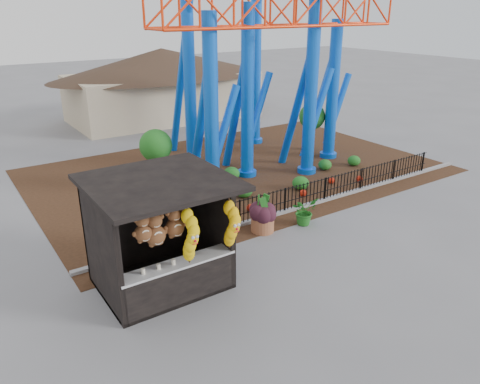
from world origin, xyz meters
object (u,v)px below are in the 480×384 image
roller_coaster (256,23)px  potted_plant (304,211)px  prize_booth (163,238)px  terracotta_planter (263,223)px

roller_coaster → potted_plant: bearing=-110.4°
potted_plant → prize_booth: bearing=-177.6°
terracotta_planter → potted_plant: potted_plant is taller
terracotta_planter → potted_plant: (1.55, -0.34, 0.20)m
prize_booth → roller_coaster: roller_coaster is taller
prize_booth → terracotta_planter: 4.61m
prize_booth → potted_plant: bearing=10.0°
roller_coaster → terracotta_planter: 9.41m
potted_plant → terracotta_planter: bearing=159.9°
prize_booth → potted_plant: size_ratio=3.56×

